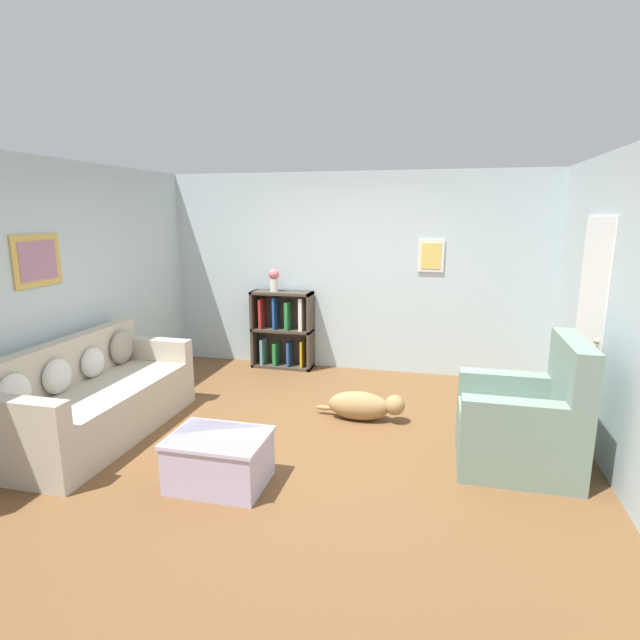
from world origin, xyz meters
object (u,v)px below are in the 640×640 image
at_px(couch, 95,400).
at_px(bookshelf, 283,330).
at_px(recliner_chair, 526,423).
at_px(vase, 274,279).
at_px(dog, 364,406).
at_px(coffee_table, 219,458).

relative_size(couch, bookshelf, 1.94).
bearing_deg(recliner_chair, couch, -175.19).
xyz_separation_m(recliner_chair, vase, (-2.91, 2.13, 0.84)).
bearing_deg(bookshelf, recliner_chair, -37.49).
distance_m(dog, vase, 2.36).
xyz_separation_m(coffee_table, vase, (-0.56, 3.02, 1.00)).
height_order(recliner_chair, vase, vase).
bearing_deg(couch, dog, 20.98).
relative_size(couch, recliner_chair, 1.84).
bearing_deg(recliner_chair, vase, 143.84).
xyz_separation_m(bookshelf, recliner_chair, (2.80, -2.15, -0.14)).
xyz_separation_m(couch, recliner_chair, (3.88, 0.33, 0.04)).
xyz_separation_m(recliner_chair, coffee_table, (-2.34, -0.89, -0.16)).
bearing_deg(vase, coffee_table, -79.40).
relative_size(recliner_chair, dog, 1.19).
bearing_deg(dog, vase, 133.91).
height_order(couch, recliner_chair, recliner_chair).
bearing_deg(bookshelf, coffee_table, -81.48).
bearing_deg(couch, bookshelf, 66.46).
xyz_separation_m(couch, dog, (2.43, 0.93, -0.19)).
relative_size(bookshelf, recliner_chair, 0.95).
xyz_separation_m(coffee_table, dog, (0.90, 1.50, -0.06)).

